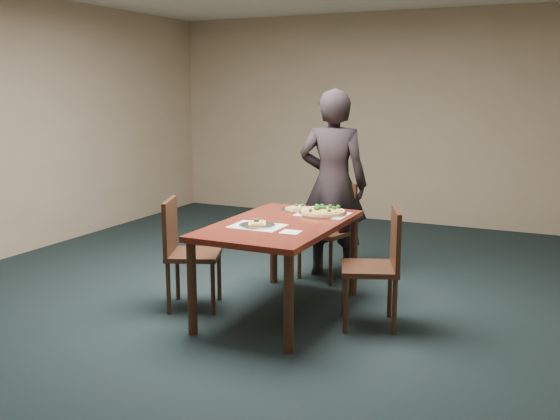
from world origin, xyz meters
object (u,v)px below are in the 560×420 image
at_px(chair_far, 331,224).
at_px(chair_left, 184,247).
at_px(chair_right, 380,260).
at_px(pizza_pan, 323,211).
at_px(slice_plate_near, 257,224).
at_px(slice_plate_far, 297,209).
at_px(diner, 333,184).
at_px(dining_table, 280,234).

distance_m(chair_far, chair_left, 1.55).
bearing_deg(chair_right, chair_far, -163.87).
relative_size(chair_left, pizza_pan, 2.23).
distance_m(chair_left, slice_plate_near, 0.71).
bearing_deg(chair_far, pizza_pan, -61.42).
distance_m(chair_right, slice_plate_far, 1.03).
xyz_separation_m(diner, pizza_pan, (0.17, -0.70, -0.12)).
height_order(slice_plate_near, slice_plate_far, slice_plate_near).
bearing_deg(dining_table, chair_left, -164.44).
bearing_deg(slice_plate_near, slice_plate_far, 88.56).
height_order(dining_table, diner, diner).
relative_size(dining_table, diner, 0.83).
distance_m(chair_left, diner, 1.62).
distance_m(dining_table, chair_left, 0.81).
xyz_separation_m(chair_far, chair_right, (0.79, -1.05, 0.00)).
relative_size(dining_table, chair_far, 1.65).
distance_m(dining_table, chair_right, 0.82).
distance_m(chair_far, diner, 0.39).
bearing_deg(chair_far, slice_plate_far, -85.25).
height_order(dining_table, pizza_pan, pizza_pan).
height_order(diner, slice_plate_near, diner).
distance_m(chair_right, pizza_pan, 0.77).
bearing_deg(pizza_pan, slice_plate_far, 163.85).
bearing_deg(diner, chair_far, 76.93).
height_order(chair_far, chair_right, same).
height_order(chair_left, diner, diner).
relative_size(pizza_pan, slice_plate_near, 1.46).
bearing_deg(dining_table, chair_right, 4.86).
bearing_deg(chair_far, chair_right, -39.02).
distance_m(pizza_pan, slice_plate_near, 0.71).
bearing_deg(slice_plate_near, dining_table, 63.40).
bearing_deg(diner, dining_table, 80.58).
relative_size(chair_left, slice_plate_near, 3.25).
xyz_separation_m(chair_left, diner, (0.79, 1.37, 0.38)).
bearing_deg(slice_plate_far, pizza_pan, -16.15).
bearing_deg(chair_right, pizza_pan, -142.73).
xyz_separation_m(dining_table, slice_plate_near, (-0.10, -0.20, 0.11)).
distance_m(chair_right, slice_plate_near, 0.98).
xyz_separation_m(dining_table, slice_plate_far, (-0.08, 0.53, 0.10)).
bearing_deg(slice_plate_far, dining_table, -81.20).
height_order(dining_table, chair_right, chair_right).
bearing_deg(chair_right, diner, -164.83).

